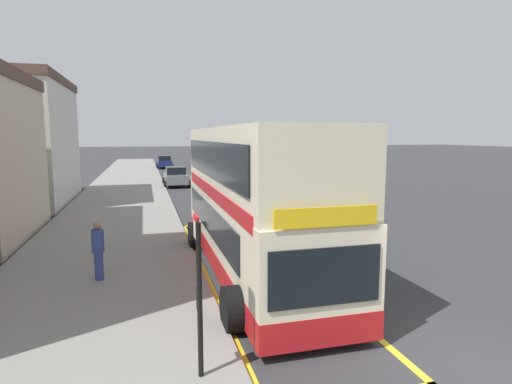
% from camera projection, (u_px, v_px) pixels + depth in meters
% --- Properties ---
extents(ground_plane, '(260.00, 260.00, 0.00)m').
position_uv_depth(ground_plane, '(208.00, 181.00, 38.25)').
color(ground_plane, '#333335').
extents(pavement_near, '(6.00, 76.00, 0.14)m').
position_uv_depth(pavement_near, '(128.00, 183.00, 36.43)').
color(pavement_near, gray).
rests_on(pavement_near, ground).
extents(double_decker_bus, '(3.25, 10.83, 4.40)m').
position_uv_depth(double_decker_bus, '(252.00, 205.00, 12.72)').
color(double_decker_bus, beige).
rests_on(double_decker_bus, ground).
extents(bus_bay_markings, '(3.06, 13.84, 0.01)m').
position_uv_depth(bus_bay_markings, '(250.00, 268.00, 13.16)').
color(bus_bay_markings, yellow).
rests_on(bus_bay_markings, ground).
extents(bus_stop_sign, '(0.09, 0.51, 2.71)m').
position_uv_depth(bus_stop_sign, '(199.00, 284.00, 6.89)').
color(bus_stop_sign, black).
rests_on(bus_stop_sign, pavement_near).
extents(parked_car_navy_distant, '(2.09, 4.20, 1.62)m').
position_uv_depth(parked_car_navy_distant, '(237.00, 171.00, 39.73)').
color(parked_car_navy_distant, navy).
rests_on(parked_car_navy_distant, ground).
extents(parked_car_grey_behind, '(2.09, 4.20, 1.62)m').
position_uv_depth(parked_car_grey_behind, '(176.00, 177.00, 34.57)').
color(parked_car_grey_behind, slate).
rests_on(parked_car_grey_behind, ground).
extents(parked_car_maroon_kerbside, '(2.09, 4.20, 1.62)m').
position_uv_depth(parked_car_maroon_kerbside, '(285.00, 190.00, 26.07)').
color(parked_car_maroon_kerbside, maroon).
rests_on(parked_car_maroon_kerbside, ground).
extents(parked_car_navy_far, '(2.09, 4.20, 1.62)m').
position_uv_depth(parked_car_navy_far, '(164.00, 162.00, 53.71)').
color(parked_car_navy_far, navy).
rests_on(parked_car_navy_far, ground).
extents(pedestrian_further_back, '(0.34, 0.34, 1.65)m').
position_uv_depth(pedestrian_further_back, '(98.00, 248.00, 11.63)').
color(pedestrian_further_back, '#33478C').
rests_on(pedestrian_further_back, pavement_near).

